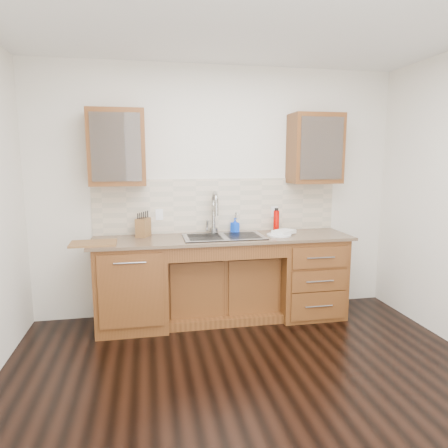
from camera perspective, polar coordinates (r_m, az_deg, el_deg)
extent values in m
cube|color=black|center=(3.23, 5.13, -23.87)|extent=(4.00, 3.50, 0.10)
cube|color=silver|center=(4.48, -0.97, 4.61)|extent=(4.00, 0.10, 2.70)
cube|color=#593014|center=(4.24, -12.97, -8.48)|extent=(0.70, 0.62, 0.88)
cube|color=#593014|center=(4.41, -0.32, -8.74)|extent=(1.20, 0.44, 0.70)
cube|color=#593014|center=(4.57, 11.78, -7.13)|extent=(0.70, 0.62, 0.88)
cube|color=#84705B|center=(4.17, -0.06, -2.05)|extent=(2.70, 0.65, 0.03)
cube|color=beige|center=(4.43, -0.83, 2.67)|extent=(2.70, 0.02, 0.59)
cube|color=#9E9EA5|center=(4.17, -0.03, -3.03)|extent=(0.84, 0.46, 0.19)
cylinder|color=#999993|center=(4.33, -1.51, 1.26)|extent=(0.04, 0.04, 0.40)
cylinder|color=#999993|center=(4.40, 1.69, 0.33)|extent=(0.02, 0.02, 0.24)
cube|color=#593014|center=(4.19, -15.00, 10.48)|extent=(0.55, 0.34, 0.75)
cube|color=#593014|center=(4.55, 12.86, 10.44)|extent=(0.55, 0.34, 0.75)
cube|color=white|center=(4.36, -9.23, 1.33)|extent=(0.08, 0.01, 0.12)
cube|color=white|center=(4.59, 7.23, 1.76)|extent=(0.08, 0.01, 0.12)
imported|color=blue|center=(4.40, 1.57, -0.18)|extent=(0.10, 0.10, 0.16)
cylinder|color=#BA0600|center=(4.49, 7.48, 0.41)|extent=(0.07, 0.07, 0.24)
cylinder|color=silver|center=(4.28, 7.87, -1.55)|extent=(0.28, 0.28, 0.01)
cube|color=beige|center=(4.32, 8.55, -1.11)|extent=(0.28, 0.27, 0.04)
cube|color=olive|center=(4.26, -11.47, -0.48)|extent=(0.17, 0.20, 0.19)
cube|color=olive|center=(4.01, -18.17, -2.64)|extent=(0.44, 0.31, 0.02)
imported|color=silver|center=(4.19, -16.19, 9.67)|extent=(0.12, 0.12, 0.09)
imported|color=white|center=(4.18, -14.13, 9.78)|extent=(0.13, 0.13, 0.09)
imported|color=white|center=(4.51, 11.37, 9.81)|extent=(0.15, 0.15, 0.09)
imported|color=silver|center=(4.61, 14.37, 9.64)|extent=(0.10, 0.10, 0.08)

